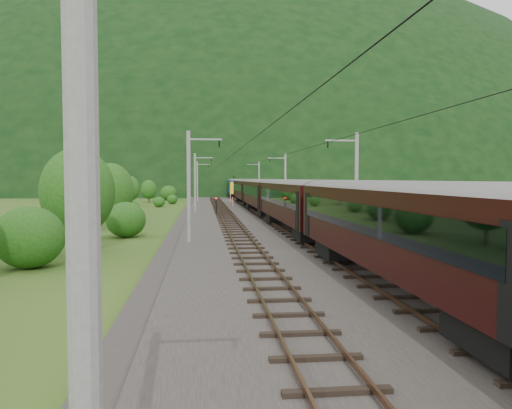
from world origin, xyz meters
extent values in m
plane|color=#335A1C|center=(0.00, 0.00, 0.00)|extent=(600.00, 600.00, 0.00)
cube|color=#38332D|center=(0.00, 10.00, 0.15)|extent=(14.00, 220.00, 0.30)
cube|color=brown|center=(-3.12, 10.00, 0.49)|extent=(0.08, 220.00, 0.15)
cube|color=brown|center=(-1.68, 10.00, 0.49)|extent=(0.08, 220.00, 0.15)
cube|color=black|center=(-2.40, 10.00, 0.36)|extent=(2.40, 220.00, 0.12)
cube|color=brown|center=(1.68, 10.00, 0.49)|extent=(0.08, 220.00, 0.15)
cube|color=brown|center=(3.12, 10.00, 0.49)|extent=(0.08, 220.00, 0.15)
cube|color=black|center=(2.40, 10.00, 0.36)|extent=(2.40, 220.00, 0.12)
cylinder|color=gray|center=(-6.20, -32.00, 4.30)|extent=(0.28, 0.28, 8.00)
cylinder|color=gray|center=(-6.20, 0.00, 4.30)|extent=(0.28, 0.28, 8.00)
cube|color=gray|center=(-5.00, 0.00, 7.70)|extent=(2.40, 0.12, 0.12)
cylinder|color=black|center=(-4.00, 0.00, 7.40)|extent=(0.10, 0.10, 0.50)
cylinder|color=gray|center=(-6.20, 32.00, 4.30)|extent=(0.28, 0.28, 8.00)
cube|color=gray|center=(-5.00, 32.00, 7.70)|extent=(2.40, 0.12, 0.12)
cylinder|color=black|center=(-4.00, 32.00, 7.40)|extent=(0.10, 0.10, 0.50)
cylinder|color=gray|center=(-6.20, 64.00, 4.30)|extent=(0.28, 0.28, 8.00)
cube|color=gray|center=(-5.00, 64.00, 7.70)|extent=(2.40, 0.12, 0.12)
cylinder|color=black|center=(-4.00, 64.00, 7.40)|extent=(0.10, 0.10, 0.50)
cylinder|color=gray|center=(-6.20, 96.00, 4.30)|extent=(0.28, 0.28, 8.00)
cube|color=gray|center=(-5.00, 96.00, 7.70)|extent=(2.40, 0.12, 0.12)
cylinder|color=black|center=(-4.00, 96.00, 7.40)|extent=(0.10, 0.10, 0.50)
cylinder|color=gray|center=(-6.20, 128.00, 4.30)|extent=(0.28, 0.28, 8.00)
cube|color=gray|center=(-5.00, 128.00, 7.70)|extent=(2.40, 0.12, 0.12)
cylinder|color=black|center=(-4.00, 128.00, 7.40)|extent=(0.10, 0.10, 0.50)
cylinder|color=gray|center=(6.20, 0.00, 4.30)|extent=(0.28, 0.28, 8.00)
cube|color=gray|center=(5.00, 0.00, 7.70)|extent=(2.40, 0.12, 0.12)
cylinder|color=black|center=(4.00, 0.00, 7.40)|extent=(0.10, 0.10, 0.50)
cylinder|color=gray|center=(6.20, 32.00, 4.30)|extent=(0.28, 0.28, 8.00)
cube|color=gray|center=(5.00, 32.00, 7.70)|extent=(2.40, 0.12, 0.12)
cylinder|color=black|center=(4.00, 32.00, 7.40)|extent=(0.10, 0.10, 0.50)
cylinder|color=gray|center=(6.20, 64.00, 4.30)|extent=(0.28, 0.28, 8.00)
cube|color=gray|center=(5.00, 64.00, 7.70)|extent=(2.40, 0.12, 0.12)
cylinder|color=black|center=(4.00, 64.00, 7.40)|extent=(0.10, 0.10, 0.50)
cylinder|color=gray|center=(6.20, 96.00, 4.30)|extent=(0.28, 0.28, 8.00)
cube|color=gray|center=(5.00, 96.00, 7.70)|extent=(2.40, 0.12, 0.12)
cylinder|color=black|center=(4.00, 96.00, 7.40)|extent=(0.10, 0.10, 0.50)
cylinder|color=gray|center=(6.20, 128.00, 4.30)|extent=(0.28, 0.28, 8.00)
cube|color=gray|center=(5.00, 128.00, 7.70)|extent=(2.40, 0.12, 0.12)
cylinder|color=black|center=(4.00, 128.00, 7.40)|extent=(0.10, 0.10, 0.50)
cylinder|color=black|center=(-2.40, 10.00, 7.10)|extent=(0.03, 198.00, 0.03)
cylinder|color=black|center=(2.40, 10.00, 7.10)|extent=(0.03, 198.00, 0.03)
ellipsoid|color=black|center=(0.00, 260.00, 0.00)|extent=(504.00, 360.00, 244.00)
ellipsoid|color=black|center=(-120.00, 300.00, 0.00)|extent=(336.00, 280.00, 132.00)
cube|color=black|center=(2.40, -17.01, 2.96)|extent=(2.89, 21.94, 2.99)
cylinder|color=slate|center=(2.40, -17.01, 4.31)|extent=(2.89, 21.83, 2.89)
cube|color=black|center=(0.93, -17.01, 3.32)|extent=(0.05, 19.31, 1.15)
cube|color=black|center=(3.87, -17.01, 3.32)|extent=(0.05, 19.31, 1.15)
cube|color=black|center=(2.40, -24.69, 1.02)|extent=(2.19, 3.19, 0.90)
cube|color=black|center=(2.40, -9.33, 1.02)|extent=(2.19, 3.19, 0.90)
cube|color=black|center=(2.40, 5.92, 2.96)|extent=(2.89, 21.94, 2.99)
cylinder|color=slate|center=(2.40, 5.92, 4.31)|extent=(2.89, 21.83, 2.89)
cube|color=black|center=(0.93, 5.92, 3.32)|extent=(0.05, 19.31, 1.15)
cube|color=black|center=(3.87, 5.92, 3.32)|extent=(0.05, 19.31, 1.15)
cube|color=black|center=(2.40, -1.76, 1.02)|extent=(2.19, 3.19, 0.90)
cube|color=black|center=(2.40, 13.60, 1.02)|extent=(2.19, 3.19, 0.90)
cube|color=black|center=(2.40, 28.85, 2.96)|extent=(2.89, 21.94, 2.99)
cylinder|color=slate|center=(2.40, 28.85, 4.31)|extent=(2.89, 21.83, 2.89)
cube|color=black|center=(0.93, 28.85, 3.32)|extent=(0.05, 19.31, 1.15)
cube|color=black|center=(3.87, 28.85, 3.32)|extent=(0.05, 19.31, 1.15)
cube|color=black|center=(2.40, 21.17, 1.02)|extent=(2.19, 3.19, 0.90)
cube|color=black|center=(2.40, 36.53, 1.02)|extent=(2.19, 3.19, 0.90)
cube|color=black|center=(2.40, 51.78, 2.96)|extent=(2.89, 21.94, 2.99)
cylinder|color=slate|center=(2.40, 51.78, 4.31)|extent=(2.89, 21.83, 2.89)
cube|color=black|center=(0.93, 51.78, 3.32)|extent=(0.05, 19.31, 1.15)
cube|color=black|center=(3.87, 51.78, 3.32)|extent=(0.05, 19.31, 1.15)
cube|color=black|center=(2.40, 44.10, 1.02)|extent=(2.19, 3.19, 0.90)
cube|color=black|center=(2.40, 59.46, 1.02)|extent=(2.19, 3.19, 0.90)
cube|color=navy|center=(2.40, 83.69, 2.96)|extent=(2.89, 17.95, 2.99)
cylinder|color=slate|center=(2.40, 83.69, 4.31)|extent=(2.89, 17.86, 2.89)
cube|color=black|center=(0.93, 83.69, 3.32)|extent=(0.05, 15.80, 1.15)
cube|color=black|center=(3.87, 83.69, 3.32)|extent=(0.05, 15.80, 1.15)
cube|color=black|center=(2.40, 77.41, 1.02)|extent=(2.19, 3.19, 0.90)
cube|color=black|center=(2.40, 89.97, 1.02)|extent=(2.19, 3.19, 0.90)
cube|color=yellow|center=(2.40, 92.47, 2.76)|extent=(2.95, 0.50, 2.69)
cube|color=yellow|center=(2.40, 74.91, 2.76)|extent=(2.95, 0.50, 2.69)
cube|color=black|center=(2.40, 86.69, 5.01)|extent=(0.08, 1.60, 0.90)
cylinder|color=red|center=(-0.23, 46.05, 1.06)|extent=(0.16, 0.16, 1.51)
cylinder|color=red|center=(-0.01, 56.45, 1.16)|extent=(0.18, 0.18, 1.71)
cylinder|color=black|center=(-3.48, 26.71, 1.32)|extent=(0.14, 0.14, 2.04)
sphere|color=red|center=(-3.48, 26.71, 2.39)|extent=(0.24, 0.24, 0.24)
ellipsoid|color=#1B4813|center=(-14.60, -8.01, 1.69)|extent=(3.76, 3.76, 3.39)
ellipsoid|color=#1B4813|center=(-11.55, 5.98, 1.48)|extent=(3.28, 3.28, 2.95)
ellipsoid|color=#1B4813|center=(-13.50, 19.98, 1.28)|extent=(2.84, 2.84, 2.55)
ellipsoid|color=#1B4813|center=(-14.89, 33.63, 0.96)|extent=(2.13, 2.13, 1.92)
ellipsoid|color=#1B4813|center=(-12.55, 49.66, 0.90)|extent=(2.00, 2.00, 1.80)
ellipsoid|color=#1B4813|center=(-10.92, 60.02, 0.90)|extent=(2.00, 2.00, 1.80)
ellipsoid|color=#1B4813|center=(-12.66, 76.02, 1.66)|extent=(3.68, 3.68, 3.31)
ellipsoid|color=#1B4813|center=(-13.37, 90.46, 1.09)|extent=(2.41, 2.41, 2.17)
cylinder|color=black|center=(-13.42, -2.14, 1.87)|extent=(0.24, 0.24, 3.75)
ellipsoid|color=#1B4813|center=(-13.42, -2.14, 4.02)|extent=(4.82, 4.82, 5.78)
cylinder|color=black|center=(-13.99, 12.98, 1.73)|extent=(0.24, 0.24, 3.46)
ellipsoid|color=#1B4813|center=(-13.99, 12.98, 3.71)|extent=(4.45, 4.45, 5.34)
cylinder|color=black|center=(-18.19, 24.45, 1.81)|extent=(0.24, 0.24, 3.62)
ellipsoid|color=#1B4813|center=(-18.19, 24.45, 3.88)|extent=(4.65, 4.65, 5.59)
cylinder|color=black|center=(-17.49, 35.54, 1.71)|extent=(0.24, 0.24, 3.41)
ellipsoid|color=#1B4813|center=(-17.49, 35.54, 3.66)|extent=(4.39, 4.39, 5.27)
cylinder|color=black|center=(-18.04, 53.28, 1.46)|extent=(0.24, 0.24, 2.93)
ellipsoid|color=#1B4813|center=(-18.04, 53.28, 3.14)|extent=(3.76, 3.76, 4.52)
cylinder|color=black|center=(-16.01, 66.63, 1.25)|extent=(0.24, 0.24, 2.49)
ellipsoid|color=#1B4813|center=(-16.01, 66.63, 2.67)|extent=(3.20, 3.20, 3.85)
ellipsoid|color=#1B4813|center=(14.35, 10.60, 1.26)|extent=(2.81, 2.81, 2.52)
ellipsoid|color=#1B4813|center=(10.33, 33.91, 1.49)|extent=(3.31, 3.31, 2.98)
ellipsoid|color=#1B4813|center=(13.37, 57.27, 1.20)|extent=(2.68, 2.68, 2.41)
camera|label=1|loc=(-5.24, -36.14, 4.90)|focal=35.00mm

